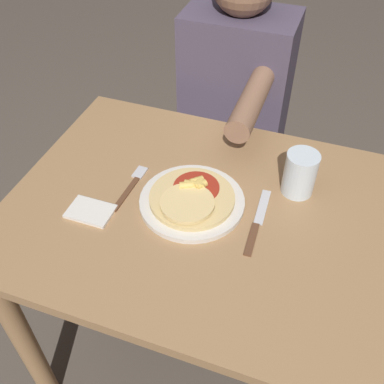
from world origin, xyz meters
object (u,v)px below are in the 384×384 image
(plate, at_px, (192,201))
(knife, at_px, (257,222))
(fork, at_px, (132,185))
(person_diner, at_px, (235,101))
(dining_table, at_px, (200,243))
(drinking_glass, at_px, (300,173))
(pizza, at_px, (192,197))

(plate, xyz_separation_m, knife, (0.17, -0.01, -0.00))
(fork, xyz_separation_m, person_diner, (0.12, 0.58, -0.07))
(plate, relative_size, person_diner, 0.22)
(dining_table, bearing_deg, person_diner, 96.98)
(person_diner, bearing_deg, drinking_glass, -57.71)
(fork, bearing_deg, knife, -2.96)
(person_diner, bearing_deg, fork, -102.09)
(dining_table, relative_size, person_diner, 0.82)
(plate, xyz_separation_m, drinking_glass, (0.24, 0.13, 0.05))
(fork, relative_size, drinking_glass, 1.50)
(plate, relative_size, knife, 1.19)
(knife, bearing_deg, plate, 176.89)
(dining_table, relative_size, plate, 3.66)
(pizza, relative_size, drinking_glass, 1.82)
(knife, relative_size, drinking_glass, 1.88)
(knife, bearing_deg, pizza, 177.72)
(drinking_glass, bearing_deg, person_diner, 122.29)
(pizza, relative_size, fork, 1.21)
(dining_table, height_order, knife, knife)
(fork, bearing_deg, dining_table, -4.71)
(pizza, distance_m, person_diner, 0.60)
(fork, relative_size, knife, 0.80)
(plate, height_order, person_diner, person_diner)
(dining_table, relative_size, pizza, 4.52)
(dining_table, distance_m, drinking_glass, 0.32)
(pizza, relative_size, knife, 0.97)
(pizza, bearing_deg, knife, -2.28)
(dining_table, relative_size, fork, 5.49)
(drinking_glass, bearing_deg, knife, -115.28)
(pizza, distance_m, drinking_glass, 0.28)
(knife, bearing_deg, drinking_glass, 64.72)
(person_diner, bearing_deg, knife, -69.99)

